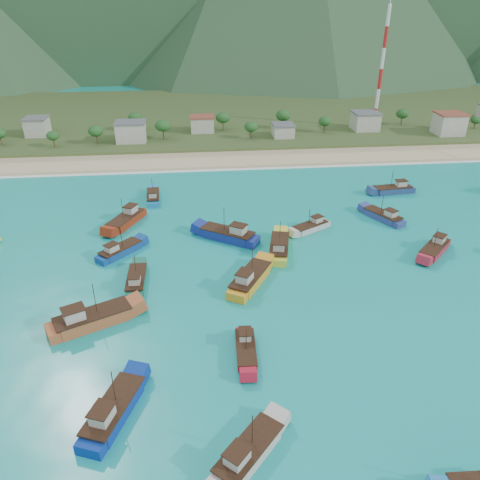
{
  "coord_description": "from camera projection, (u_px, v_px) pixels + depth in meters",
  "views": [
    {
      "loc": [
        -11.52,
        -64.11,
        46.33
      ],
      "look_at": [
        -3.06,
        18.0,
        3.0
      ],
      "focal_mm": 35.0,
      "sensor_mm": 36.0,
      "label": 1
    }
  ],
  "objects": [
    {
      "name": "vegetation",
      "position": [
        205.0,
        125.0,
        166.67
      ],
      "size": [
        278.17,
        25.92,
        8.87
      ],
      "color": "#235623",
      "rests_on": "ground"
    },
    {
      "name": "boat_29",
      "position": [
        250.0,
        280.0,
        84.04
      ],
      "size": [
        9.5,
        12.54,
        7.33
      ],
      "rotation": [
        0.0,
        0.0,
        5.75
      ],
      "color": "orange",
      "rests_on": "ground"
    },
    {
      "name": "village",
      "position": [
        281.0,
        125.0,
        169.22
      ],
      "size": [
        220.86,
        30.22,
        7.15
      ],
      "color": "beige",
      "rests_on": "ground"
    },
    {
      "name": "surf_line",
      "position": [
        233.0,
        169.0,
        140.25
      ],
      "size": [
        400.0,
        2.5,
        0.08
      ],
      "primitive_type": "cube",
      "color": "white",
      "rests_on": "ground"
    },
    {
      "name": "beach",
      "position": [
        230.0,
        159.0,
        148.62
      ],
      "size": [
        400.0,
        18.0,
        1.2
      ],
      "primitive_type": "cube",
      "color": "beige",
      "rests_on": "ground"
    },
    {
      "name": "boat_31",
      "position": [
        136.0,
        281.0,
        84.01
      ],
      "size": [
        3.05,
        10.31,
        6.09
      ],
      "rotation": [
        0.0,
        0.0,
        0.0
      ],
      "color": "#17674E",
      "rests_on": "ground"
    },
    {
      "name": "boat_1",
      "position": [
        279.0,
        248.0,
        94.57
      ],
      "size": [
        6.06,
        12.33,
        7.0
      ],
      "rotation": [
        0.0,
        0.0,
        6.06
      ],
      "color": "yellow",
      "rests_on": "ground"
    },
    {
      "name": "land",
      "position": [
        218.0,
        116.0,
        202.35
      ],
      "size": [
        400.0,
        110.0,
        2.4
      ],
      "primitive_type": "cube",
      "color": "#385123",
      "rests_on": "ground"
    },
    {
      "name": "boat_17",
      "position": [
        113.0,
        412.0,
        57.48
      ],
      "size": [
        7.45,
        12.31,
        7.0
      ],
      "rotation": [
        0.0,
        0.0,
        5.92
      ],
      "color": "navy",
      "rests_on": "ground"
    },
    {
      "name": "boat_27",
      "position": [
        435.0,
        249.0,
        94.48
      ],
      "size": [
        9.69,
        9.65,
        6.24
      ],
      "rotation": [
        0.0,
        0.0,
        2.35
      ],
      "color": "#AF2435",
      "rests_on": "ground"
    },
    {
      "name": "boat_22",
      "position": [
        383.0,
        217.0,
        108.39
      ],
      "size": [
        7.66,
        10.67,
        6.17
      ],
      "rotation": [
        0.0,
        0.0,
        0.49
      ],
      "color": "navy",
      "rests_on": "ground"
    },
    {
      "name": "boat_13",
      "position": [
        311.0,
        227.0,
        103.73
      ],
      "size": [
        9.61,
        7.19,
        5.61
      ],
      "rotation": [
        0.0,
        0.0,
        2.1
      ],
      "color": "beige",
      "rests_on": "ground"
    },
    {
      "name": "boat_18",
      "position": [
        92.0,
        320.0,
        73.55
      ],
      "size": [
        13.58,
        9.26,
        7.8
      ],
      "rotation": [
        0.0,
        0.0,
        5.16
      ],
      "color": "#B0542E",
      "rests_on": "ground"
    },
    {
      "name": "boat_7",
      "position": [
        120.0,
        251.0,
        93.89
      ],
      "size": [
        9.09,
        9.47,
        5.99
      ],
      "rotation": [
        0.0,
        0.0,
        5.54
      ],
      "color": "navy",
      "rests_on": "ground"
    },
    {
      "name": "radio_tower",
      "position": [
        381.0,
        69.0,
        168.84
      ],
      "size": [
        1.2,
        1.2,
        42.19
      ],
      "color": "red",
      "rests_on": "ground"
    },
    {
      "name": "boat_23",
      "position": [
        246.0,
        350.0,
        67.89
      ],
      "size": [
        3.18,
        9.31,
        5.43
      ],
      "rotation": [
        0.0,
        0.0,
        3.09
      ],
      "color": "red",
      "rests_on": "ground"
    },
    {
      "name": "boat_20",
      "position": [
        228.0,
        235.0,
        99.44
      ],
      "size": [
        12.95,
        10.36,
        7.67
      ],
      "rotation": [
        0.0,
        0.0,
        0.99
      ],
      "color": "navy",
      "rests_on": "ground"
    },
    {
      "name": "boat_8",
      "position": [
        393.0,
        190.0,
        123.19
      ],
      "size": [
        11.16,
        4.24,
        6.44
      ],
      "rotation": [
        0.0,
        0.0,
        1.67
      ],
      "color": "navy",
      "rests_on": "ground"
    },
    {
      "name": "boat_26",
      "position": [
        248.0,
        454.0,
        52.3
      ],
      "size": [
        9.69,
        10.3,
        6.46
      ],
      "rotation": [
        0.0,
        0.0,
        5.55
      ],
      "color": "beige",
      "rests_on": "ground"
    },
    {
      "name": "ground",
      "position": [
        269.0,
        304.0,
        79.04
      ],
      "size": [
        600.0,
        600.0,
        0.0
      ],
      "primitive_type": "plane",
      "color": "#0C8675",
      "rests_on": "ground"
    },
    {
      "name": "boat_10",
      "position": [
        126.0,
        220.0,
        106.29
      ],
      "size": [
        8.54,
        12.33,
        7.1
      ],
      "rotation": [
        0.0,
        0.0,
        2.68
      ],
      "color": "maroon",
      "rests_on": "ground"
    },
    {
      "name": "boat_19",
      "position": [
        153.0,
        197.0,
        118.87
      ],
      "size": [
        3.54,
        10.19,
        5.93
      ],
      "rotation": [
        0.0,
        0.0,
        0.06
      ],
      "color": "#177FBB",
      "rests_on": "ground"
    }
  ]
}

